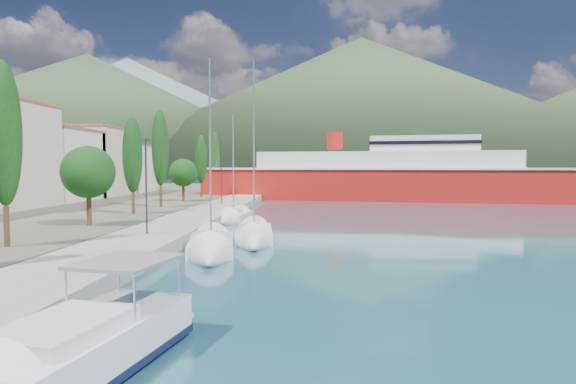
{
  "coord_description": "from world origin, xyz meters",
  "views": [
    {
      "loc": [
        1.75,
        -16.06,
        5.08
      ],
      "look_at": [
        0.0,
        14.0,
        3.5
      ],
      "focal_mm": 30.0,
      "sensor_mm": 36.0,
      "label": 1
    }
  ],
  "objects": [
    {
      "name": "hills_far",
      "position": [
        138.59,
        618.73,
        77.39
      ],
      "size": [
        1480.0,
        900.0,
        180.0
      ],
      "color": "slate",
      "rests_on": "ground"
    },
    {
      "name": "ferry",
      "position": [
        12.59,
        59.34,
        3.38
      ],
      "size": [
        57.16,
        20.8,
        11.12
      ],
      "color": "red",
      "rests_on": "ground"
    },
    {
      "name": "motor_cruiser",
      "position": [
        -4.15,
        -6.33,
        0.53
      ],
      "size": [
        4.23,
        9.11,
        3.24
      ],
      "color": "#101533",
      "rests_on": "ground"
    },
    {
      "name": "sailboat_near",
      "position": [
        -4.15,
        10.28,
        0.33
      ],
      "size": [
        4.14,
        8.96,
        12.4
      ],
      "color": "silver",
      "rests_on": "ground"
    },
    {
      "name": "sailboat_far",
      "position": [
        -6.13,
        27.33,
        0.31
      ],
      "size": [
        2.94,
        7.56,
        10.87
      ],
      "color": "silver",
      "rests_on": "ground"
    },
    {
      "name": "town_buildings",
      "position": [
        -32.0,
        36.91,
        5.57
      ],
      "size": [
        9.2,
        69.2,
        11.3
      ],
      "color": "beige",
      "rests_on": "land_strip"
    },
    {
      "name": "quay",
      "position": [
        -9.0,
        26.0,
        0.4
      ],
      "size": [
        5.0,
        88.0,
        0.8
      ],
      "primitive_type": "cube",
      "color": "gray",
      "rests_on": "ground"
    },
    {
      "name": "sailboat_mid",
      "position": [
        -2.33,
        15.23,
        0.32
      ],
      "size": [
        3.48,
        9.43,
        13.26
      ],
      "color": "silver",
      "rests_on": "ground"
    },
    {
      "name": "tree_row",
      "position": [
        -15.14,
        30.76,
        5.83
      ],
      "size": [
        3.89,
        62.87,
        10.57
      ],
      "color": "#47301E",
      "rests_on": "land_strip"
    },
    {
      "name": "hills_near",
      "position": [
        98.04,
        372.5,
        49.18
      ],
      "size": [
        1010.0,
        520.0,
        115.0
      ],
      "color": "#334829",
      "rests_on": "ground"
    },
    {
      "name": "ground",
      "position": [
        0.0,
        120.0,
        0.0
      ],
      "size": [
        1400.0,
        1400.0,
        0.0
      ],
      "primitive_type": "plane",
      "color": "#1E4C5A"
    },
    {
      "name": "lamp_posts",
      "position": [
        -9.0,
        14.3,
        4.08
      ],
      "size": [
        0.15,
        48.02,
        6.06
      ],
      "color": "#2D2D33",
      "rests_on": "quay"
    }
  ]
}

